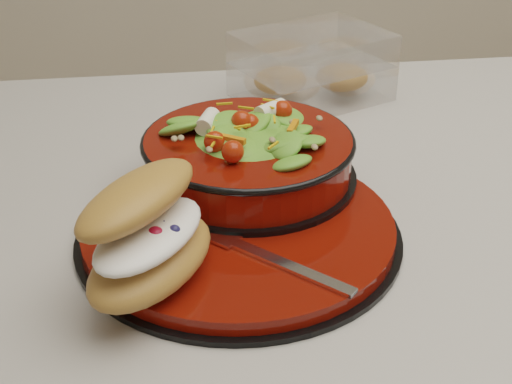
{
  "coord_description": "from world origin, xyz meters",
  "views": [
    {
      "loc": [
        -0.32,
        -0.7,
        1.3
      ],
      "look_at": [
        -0.24,
        -0.09,
        0.94
      ],
      "focal_mm": 50.0,
      "sensor_mm": 36.0,
      "label": 1
    }
  ],
  "objects": [
    {
      "name": "dinner_plate",
      "position": [
        -0.25,
        -0.11,
        0.91
      ],
      "size": [
        0.32,
        0.32,
        0.02
      ],
      "rotation": [
        0.0,
        0.0,
        0.39
      ],
      "color": "black",
      "rests_on": "island_counter"
    },
    {
      "name": "salad_bowl",
      "position": [
        -0.23,
        -0.02,
        0.96
      ],
      "size": [
        0.24,
        0.24,
        0.1
      ],
      "rotation": [
        0.0,
        0.0,
        -0.23
      ],
      "color": "black",
      "rests_on": "dinner_plate"
    },
    {
      "name": "croissant",
      "position": [
        -0.34,
        -0.19,
        0.96
      ],
      "size": [
        0.15,
        0.18,
        0.09
      ],
      "rotation": [
        0.0,
        0.0,
        0.98
      ],
      "color": "#B98038",
      "rests_on": "dinner_plate"
    },
    {
      "name": "fork",
      "position": [
        -0.24,
        -0.18,
        0.92
      ],
      "size": [
        0.13,
        0.13,
        0.0
      ],
      "rotation": [
        0.0,
        0.0,
        0.8
      ],
      "color": "silver",
      "rests_on": "dinner_plate"
    },
    {
      "name": "pastry_box",
      "position": [
        -0.11,
        0.24,
        0.95
      ],
      "size": [
        0.24,
        0.21,
        0.09
      ],
      "rotation": [
        0.0,
        0.0,
        0.42
      ],
      "color": "white",
      "rests_on": "island_counter"
    }
  ]
}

